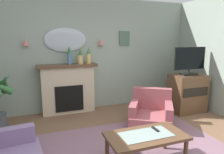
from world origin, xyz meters
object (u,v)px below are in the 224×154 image
mantel_vase_centre (89,56)px  framed_picture (125,38)px  wall_mirror (65,40)px  armchair_beside_couch (151,110)px  tv_remote (155,129)px  tv_cabinet (187,93)px  wall_sconce_left (26,42)px  wall_sconce_right (101,42)px  tv_flatscreen (190,60)px  mantel_vase_right (80,57)px  mantel_vase_left (69,55)px  coffee_table (146,138)px  fireplace (68,89)px

mantel_vase_centre → framed_picture: bearing=10.2°
wall_mirror → armchair_beside_couch: 2.49m
tv_remote → tv_cabinet: 2.35m
wall_sconce_left → tv_cabinet: (3.54, -1.00, -1.21)m
wall_sconce_right → framed_picture: bearing=5.3°
wall_sconce_left → armchair_beside_couch: 3.02m
wall_sconce_right → tv_flatscreen: bearing=-28.9°
tv_remote → tv_flatscreen: tv_flatscreen is taller
tv_remote → tv_cabinet: tv_cabinet is taller
mantel_vase_right → wall_sconce_left: size_ratio=2.59×
tv_flatscreen → armchair_beside_couch: bearing=-163.2°
tv_flatscreen → wall_mirror: bearing=158.4°
mantel_vase_left → mantel_vase_centre: (0.45, 0.00, -0.02)m
mantel_vase_left → coffee_table: 2.70m
framed_picture → tv_remote: (-0.63, -2.54, -1.30)m
tv_remote → tv_cabinet: size_ratio=0.18×
framed_picture → tv_cabinet: 2.05m
wall_mirror → tv_cabinet: size_ratio=1.07×
mantel_vase_left → wall_sconce_right: bearing=8.5°
coffee_table → tv_cabinet: tv_cabinet is taller
tv_remote → tv_flatscreen: bearing=38.8°
fireplace → mantel_vase_right: mantel_vase_right is taller
mantel_vase_left → coffee_table: size_ratio=0.38×
tv_cabinet → wall_sconce_right: bearing=151.6°
armchair_beside_couch → tv_cabinet: (1.22, 0.39, 0.15)m
wall_sconce_left → mantel_vase_centre: bearing=-5.1°
wall_sconce_left → tv_cabinet: 3.87m
wall_mirror → wall_sconce_left: bearing=-176.6°
coffee_table → wall_sconce_left: bearing=120.7°
wall_sconce_left → framed_picture: framed_picture is taller
tv_remote → tv_cabinet: bearing=39.2°
wall_mirror → mantel_vase_centre: bearing=-18.8°
wall_mirror → tv_cabinet: bearing=-21.2°
coffee_table → tv_remote: size_ratio=6.88×
armchair_beside_couch → tv_flatscreen: bearing=16.8°
framed_picture → armchair_beside_couch: bearing=-91.2°
tv_remote → tv_flatscreen: (1.82, 1.47, 0.79)m
tv_cabinet → coffee_table: bearing=-142.2°
wall_sconce_right → framed_picture: framed_picture is taller
tv_flatscreen → tv_remote: bearing=-141.2°
armchair_beside_couch → tv_remote: bearing=-118.8°
tv_remote → tv_cabinet: (1.82, 1.49, -0.00)m
mantel_vase_right → armchair_beside_couch: size_ratio=0.32×
wall_mirror → coffee_table: bearing=-75.6°
mantel_vase_right → framed_picture: 1.29m
mantel_vase_left → wall_mirror: wall_mirror is taller
mantel_vase_centre → framed_picture: size_ratio=1.07×
mantel_vase_left → fireplace: bearing=150.5°
wall_sconce_right → framed_picture: size_ratio=0.39×
fireplace → wall_sconce_right: bearing=6.2°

